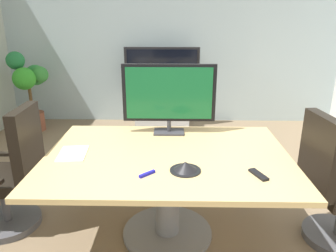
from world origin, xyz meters
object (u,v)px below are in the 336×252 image
at_px(conference_table, 167,174).
at_px(potted_plant, 29,85).
at_px(tv_monitor, 169,95).
at_px(conference_phone, 185,167).
at_px(office_chair_left, 12,179).
at_px(remote_control, 258,175).
at_px(wall_display_unit, 162,100).
at_px(office_chair_right, 335,192).

height_order(conference_table, potted_plant, potted_plant).
relative_size(tv_monitor, potted_plant, 0.66).
distance_m(tv_monitor, conference_phone, 0.86).
relative_size(office_chair_left, remote_control, 6.41).
bearing_deg(conference_phone, potted_plant, 129.37).
bearing_deg(potted_plant, conference_table, -49.36).
bearing_deg(remote_control, wall_display_unit, 81.22).
height_order(office_chair_left, potted_plant, potted_plant).
relative_size(tv_monitor, conference_phone, 3.82).
bearing_deg(office_chair_left, conference_phone, 73.51).
xyz_separation_m(office_chair_right, potted_plant, (-3.55, 2.64, 0.30)).
distance_m(office_chair_right, wall_display_unit, 3.29).
bearing_deg(tv_monitor, conference_table, -90.48).
distance_m(office_chair_right, potted_plant, 4.44).
bearing_deg(conference_phone, conference_table, 115.34).
height_order(conference_table, remote_control, remote_control).
xyz_separation_m(tv_monitor, conference_phone, (0.13, -0.78, -0.33)).
height_order(office_chair_right, potted_plant, potted_plant).
distance_m(wall_display_unit, remote_control, 3.33).
xyz_separation_m(office_chair_right, tv_monitor, (-1.33, 0.56, 0.65)).
relative_size(wall_display_unit, potted_plant, 1.02).
bearing_deg(wall_display_unit, potted_plant, -171.97).
relative_size(office_chair_right, remote_control, 6.41).
distance_m(conference_table, office_chair_right, 1.34).
distance_m(tv_monitor, remote_control, 1.11).
bearing_deg(potted_plant, office_chair_right, -36.63).
bearing_deg(conference_phone, office_chair_right, 10.78).
height_order(office_chair_left, conference_phone, office_chair_left).
distance_m(conference_table, tv_monitor, 0.73).
bearing_deg(remote_control, office_chair_left, 144.93).
relative_size(conference_table, remote_control, 11.27).
bearing_deg(wall_display_unit, tv_monitor, -86.25).
xyz_separation_m(tv_monitor, wall_display_unit, (-0.16, 2.38, -0.66)).
bearing_deg(conference_table, office_chair_right, -2.32).
distance_m(office_chair_left, wall_display_unit, 3.02).
relative_size(conference_table, wall_display_unit, 1.46).
bearing_deg(remote_control, tv_monitor, 104.04).
height_order(office_chair_right, tv_monitor, tv_monitor).
bearing_deg(office_chair_left, remote_control, 75.26).
height_order(conference_table, conference_phone, conference_phone).
relative_size(office_chair_right, tv_monitor, 1.30).
distance_m(office_chair_left, conference_phone, 1.55).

